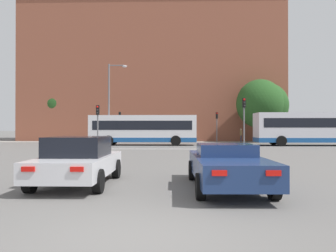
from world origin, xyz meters
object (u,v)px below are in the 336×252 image
Objects in this scene: car_saloon_left at (79,160)px; traffic_light_near_right at (244,115)px; traffic_light_near_left at (98,119)px; pedestrian_walking_east at (241,134)px; bus_crossing_lead at (143,129)px; traffic_light_far_left at (120,122)px; pedestrian_waiting at (115,134)px; bus_crossing_trailing at (312,128)px; traffic_light_far_right at (217,122)px; car_roadster_right at (226,165)px; street_lamp_junction at (112,97)px.

car_saloon_left is 19.48m from traffic_light_near_right.
pedestrian_walking_east is at bearing 43.10° from traffic_light_near_left.
bus_crossing_lead is at bearing 59.42° from traffic_light_near_left.
traffic_light_far_left reaches higher than pedestrian_walking_east.
bus_crossing_trailing is at bearing 98.34° from pedestrian_waiting.
traffic_light_near_left is at bearing -30.58° from bus_crossing_lead.
traffic_light_far_right is 12.78m from pedestrian_waiting.
traffic_light_far_right is at bearing 82.50° from car_roadster_right.
bus_crossing_trailing reaches higher than car_roadster_right.
bus_crossing_trailing is 3.00× the size of traffic_light_far_right.
car_saloon_left is 0.87× the size of car_roadster_right.
car_saloon_left is 1.02× the size of traffic_light_near_right.
pedestrian_walking_east is at bearing 28.73° from street_lamp_junction.
traffic_light_far_left is at bearing -152.95° from bus_crossing_lead.
bus_crossing_trailing reaches higher than bus_crossing_lead.
street_lamp_junction reaches higher than traffic_light_near_left.
car_saloon_left is 0.52× the size of street_lamp_junction.
bus_crossing_trailing is 20.24m from street_lamp_junction.
pedestrian_waiting is (-4.37, 7.59, -0.64)m from bus_crossing_lead.
traffic_light_far_left is at bearing 87.33° from pedestrian_waiting.
traffic_light_far_left is at bearing -80.28° from pedestrian_walking_east.
street_lamp_junction is at bearing -91.56° from bus_crossing_trailing.
bus_crossing_trailing is at bearing -1.56° from street_lamp_junction.
traffic_light_near_left is (-3.28, -5.55, 0.88)m from bus_crossing_lead.
traffic_light_near_right is (8.97, -5.69, 1.24)m from bus_crossing_lead.
traffic_light_near_left is 13.28m from pedestrian_waiting.
traffic_light_near_left is at bearing -41.17° from pedestrian_walking_east.
bus_crossing_trailing is 2.97× the size of traffic_light_far_left.
bus_crossing_lead is 0.96× the size of bus_crossing_trailing.
traffic_light_near_left is (-20.01, -5.17, 0.75)m from bus_crossing_trailing.
bus_crossing_lead is at bearing -91.32° from bus_crossing_trailing.
car_saloon_left is at bearing -78.06° from traffic_light_near_left.
bus_crossing_trailing is 6.57× the size of pedestrian_walking_east.
pedestrian_waiting reaches higher than car_saloon_left.
car_roadster_right is 1.17× the size of traffic_light_near_right.
pedestrian_walking_east is at bearing -148.18° from bus_crossing_trailing.
traffic_light_near_left is 0.98× the size of traffic_light_far_left.
pedestrian_waiting is at bearing 94.75° from traffic_light_near_left.
car_saloon_left is 23.90m from street_lamp_junction.
street_lamp_junction reaches higher than car_saloon_left.
traffic_light_far_left is 2.26× the size of pedestrian_waiting.
traffic_light_far_right reaches higher than bus_crossing_lead.
pedestrian_walking_east is at bearing 80.03° from traffic_light_near_right.
street_lamp_junction is at bearing 107.72° from car_roadster_right.
pedestrian_walking_east is (11.41, 8.19, -0.62)m from bus_crossing_lead.
car_saloon_left is at bearing 1.05° from bus_crossing_lead.
bus_crossing_lead is at bearing -2.82° from street_lamp_junction.
traffic_light_near_right is at bearing -4.24° from pedestrian_walking_east.
car_roadster_right is at bearing -27.20° from bus_crossing_trailing.
car_saloon_left is 30.55m from traffic_light_far_left.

